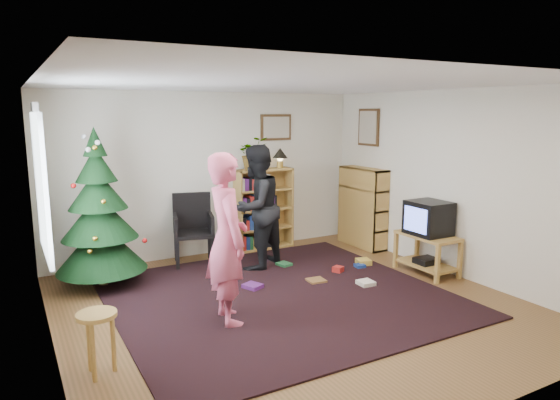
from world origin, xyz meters
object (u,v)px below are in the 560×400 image
crt_tv (428,218)px  armchair (191,226)px  person_standing (227,239)px  table_lamp (280,154)px  bookshelf_back (264,208)px  picture_right (369,127)px  potted_plant (252,153)px  christmas_tree (100,222)px  tv_stand (427,250)px  picture_back (276,127)px  stool (97,327)px  person_by_chair (256,207)px  bookshelf_right (363,206)px

crt_tv → armchair: 3.38m
person_standing → table_lamp: size_ratio=5.57×
bookshelf_back → picture_right: bearing=-20.0°
armchair → potted_plant: (1.10, 0.18, 1.01)m
christmas_tree → armchair: bearing=17.9°
tv_stand → picture_back: bearing=114.3°
armchair → picture_right: bearing=7.2°
armchair → stool: armchair is taller
picture_right → crt_tv: picture_right is taller
bookshelf_back → table_lamp: 0.91m
armchair → person_by_chair: size_ratio=0.58×
bookshelf_right → person_by_chair: size_ratio=0.74×
christmas_tree → bookshelf_back: 2.71m
picture_back → stool: (-3.35, -3.01, -1.52)m
christmas_tree → armchair: size_ratio=1.99×
bookshelf_right → bookshelf_back: bearing=65.9°
picture_right → potted_plant: picture_right is taller
bookshelf_back → person_standing: 2.93m
tv_stand → picture_right: bearing=81.2°
bookshelf_right → crt_tv: size_ratio=2.48×
armchair → table_lamp: bearing=21.5°
picture_back → person_standing: size_ratio=0.31×
tv_stand → person_by_chair: size_ratio=0.48×
christmas_tree → armchair: christmas_tree is taller
picture_back → armchair: bearing=-168.9°
picture_back → bookshelf_right: picture_back is taller
potted_plant → person_by_chair: bearing=-113.1°
picture_back → table_lamp: size_ratio=1.70×
picture_back → bookshelf_back: size_ratio=0.42×
armchair → tv_stand: bearing=-22.5°
christmas_tree → person_by_chair: 2.08m
picture_right → person_by_chair: (-2.20, -0.29, -1.07)m
person_by_chair → table_lamp: size_ratio=5.42×
bookshelf_back → armchair: (-1.30, -0.18, -0.11)m
bookshelf_right → tv_stand: size_ratio=1.54×
christmas_tree → stool: 2.34m
stool → person_by_chair: 3.21m
stool → armchair: bearing=57.0°
tv_stand → person_by_chair: (-1.94, 1.36, 0.56)m
bookshelf_back → crt_tv: (1.36, -2.24, 0.11)m
christmas_tree → potted_plant: (2.43, 0.61, 0.71)m
stool → potted_plant: size_ratio=1.08×
bookshelf_back → person_standing: person_standing is taller
picture_right → potted_plant: 1.96m
tv_stand → crt_tv: 0.46m
christmas_tree → person_standing: bearing=-61.5°
person_standing → armchair: bearing=-3.1°
bookshelf_right → stool: bookshelf_right is taller
bookshelf_right → potted_plant: potted_plant is taller
crt_tv → person_standing: (-3.03, -0.16, 0.12)m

